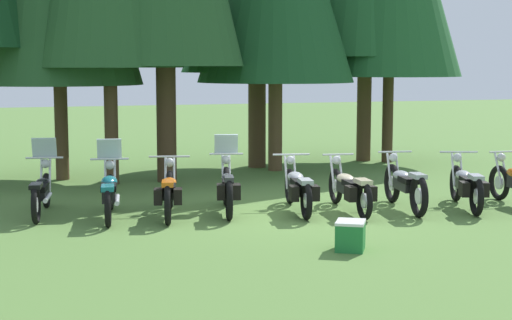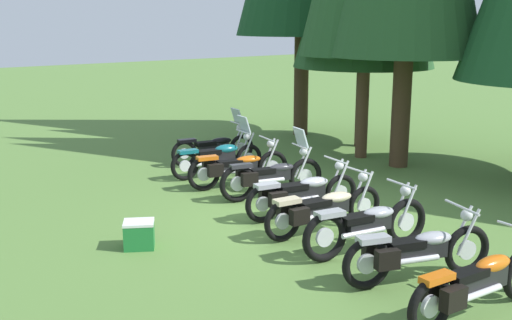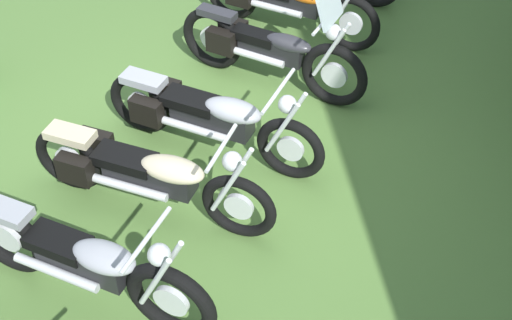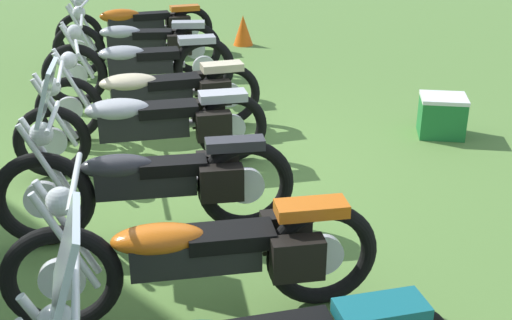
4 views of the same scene
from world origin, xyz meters
TOP-DOWN VIEW (x-y plane):
  - ground_plane at (0.00, 0.00)m, footprint 80.00×80.00m
  - motorcycle_0 at (-4.37, 1.29)m, footprint 0.71×2.20m
  - motorcycle_1 at (-3.26, 0.64)m, footprint 0.73×2.26m
  - motorcycle_2 at (-2.25, 0.39)m, footprint 0.95×2.26m
  - motorcycle_3 at (-1.16, 0.42)m, footprint 0.85×2.20m
  - motorcycle_4 at (0.08, 0.09)m, footprint 0.89×2.31m
  - motorcycle_5 at (0.97, -0.24)m, footprint 0.76×2.37m
  - motorcycle_6 at (2.04, -0.34)m, footprint 0.73×2.28m
  - motorcycle_7 at (3.17, -0.65)m, footprint 1.05×2.18m
  - motorcycle_8 at (4.25, -0.92)m, footprint 0.68×2.38m
  - picnic_cooler at (-0.34, -2.96)m, footprint 0.59×0.61m

SIDE VIEW (x-z plane):
  - ground_plane at x=0.00m, z-range 0.00..0.00m
  - picnic_cooler at x=-0.34m, z-range 0.00..0.43m
  - motorcycle_5 at x=0.97m, z-range -0.05..0.94m
  - motorcycle_0 at x=-4.37m, z-range -0.23..1.11m
  - motorcycle_2 at x=-2.25m, z-range -0.06..0.95m
  - motorcycle_8 at x=4.25m, z-range -0.05..0.95m
  - motorcycle_7 at x=3.17m, z-range -0.06..0.96m
  - motorcycle_4 at x=0.08m, z-range -0.05..0.95m
  - motorcycle_6 at x=2.04m, z-range -0.06..0.98m
  - motorcycle_3 at x=-1.16m, z-range -0.23..1.16m
  - motorcycle_1 at x=-3.26m, z-range -0.20..1.14m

